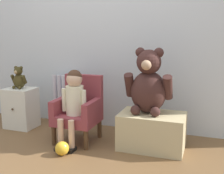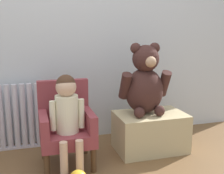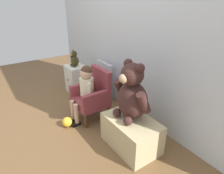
% 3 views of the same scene
% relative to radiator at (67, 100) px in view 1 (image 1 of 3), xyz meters
% --- Properties ---
extents(ground_plane, '(6.00, 6.00, 0.00)m').
position_rel_radiator_xyz_m(ground_plane, '(0.36, -0.96, -0.29)').
color(ground_plane, brown).
extents(back_wall, '(3.80, 0.05, 2.40)m').
position_rel_radiator_xyz_m(back_wall, '(0.36, 0.12, 0.91)').
color(back_wall, silver).
rests_on(back_wall, ground_plane).
extents(radiator, '(0.37, 0.05, 0.58)m').
position_rel_radiator_xyz_m(radiator, '(0.00, 0.00, 0.00)').
color(radiator, silver).
rests_on(radiator, ground_plane).
extents(small_dresser, '(0.33, 0.29, 0.45)m').
position_rel_radiator_xyz_m(small_dresser, '(-0.44, -0.27, -0.06)').
color(small_dresser, silver).
rests_on(small_dresser, ground_plane).
extents(child_armchair, '(0.40, 0.40, 0.65)m').
position_rel_radiator_xyz_m(child_armchair, '(0.35, -0.39, 0.03)').
color(child_armchair, brown).
rests_on(child_armchair, ground_plane).
extents(child_figure, '(0.25, 0.35, 0.72)m').
position_rel_radiator_xyz_m(child_figure, '(0.35, -0.50, 0.18)').
color(child_figure, '#E9E6C3').
rests_on(child_figure, ground_plane).
extents(low_bench, '(0.59, 0.39, 0.33)m').
position_rel_radiator_xyz_m(low_bench, '(1.08, -0.36, -0.12)').
color(low_bench, tan).
rests_on(low_bench, ground_plane).
extents(large_teddy_bear, '(0.44, 0.31, 0.60)m').
position_rel_radiator_xyz_m(large_teddy_bear, '(1.03, -0.33, 0.31)').
color(large_teddy_bear, '#3F2320').
rests_on(large_teddy_bear, low_bench).
extents(small_teddy_bear, '(0.18, 0.13, 0.25)m').
position_rel_radiator_xyz_m(small_teddy_bear, '(-0.44, -0.27, 0.27)').
color(small_teddy_bear, '#3D3618').
rests_on(small_teddy_bear, small_dresser).
extents(toy_ball, '(0.12, 0.12, 0.12)m').
position_rel_radiator_xyz_m(toy_ball, '(0.37, -0.79, -0.23)').
color(toy_ball, gold).
rests_on(toy_ball, ground_plane).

